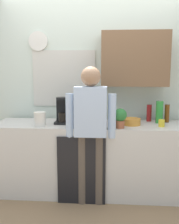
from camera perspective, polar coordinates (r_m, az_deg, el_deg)
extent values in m
plane|color=#8C6D4C|center=(3.24, 0.26, -19.45)|extent=(8.00, 8.00, 0.00)
cube|color=beige|center=(3.33, 0.64, -10.18)|extent=(2.46, 0.64, 0.90)
cube|color=black|center=(3.05, -1.83, -12.98)|extent=(0.56, 0.02, 0.81)
cube|color=silver|center=(3.58, 1.12, 5.13)|extent=(4.06, 0.10, 2.60)
cube|color=beige|center=(3.56, -5.71, 7.43)|extent=(0.86, 0.02, 0.76)
cube|color=#8CA5C6|center=(3.57, -5.69, 7.44)|extent=(0.80, 0.02, 0.70)
cube|color=brown|center=(3.37, 9.98, 11.49)|extent=(0.84, 0.32, 0.68)
cylinder|color=silver|center=(3.65, -11.33, 15.21)|extent=(0.26, 0.03, 0.26)
cube|color=black|center=(3.24, -5.84, -2.29)|extent=(0.20, 0.20, 0.03)
cube|color=black|center=(3.27, -5.70, 0.58)|extent=(0.18, 0.08, 0.28)
cylinder|color=black|center=(3.19, -5.95, -1.17)|extent=(0.11, 0.11, 0.11)
cylinder|color=black|center=(3.19, -5.93, 3.00)|extent=(0.17, 0.17, 0.03)
cylinder|color=maroon|center=(3.44, 13.12, -0.20)|extent=(0.06, 0.06, 0.22)
cylinder|color=brown|center=(3.43, 16.86, -0.30)|extent=(0.06, 0.06, 0.23)
cylinder|color=#2D8C33|center=(3.35, 15.30, -0.01)|extent=(0.09, 0.09, 0.28)
cylinder|color=yellow|center=(3.15, 15.73, -2.41)|extent=(0.07, 0.07, 0.08)
cylinder|color=#3351B2|center=(3.30, 2.45, -1.42)|extent=(0.08, 0.08, 0.10)
cylinder|color=orange|center=(3.18, 9.32, -2.12)|extent=(0.22, 0.22, 0.08)
cylinder|color=#9E5638|center=(2.97, 6.83, -2.74)|extent=(0.10, 0.10, 0.09)
sphere|color=#2D7233|center=(2.95, 6.87, -0.65)|extent=(0.15, 0.15, 0.15)
cylinder|color=silver|center=(3.11, -10.98, -1.56)|extent=(0.14, 0.14, 0.17)
cylinder|color=brown|center=(3.07, -1.64, -12.65)|extent=(0.12, 0.12, 0.82)
cylinder|color=brown|center=(3.06, 2.18, -12.75)|extent=(0.12, 0.12, 0.82)
cube|color=silver|center=(2.88, 0.27, 0.13)|extent=(0.36, 0.20, 0.56)
sphere|color=#A57A59|center=(2.84, 0.28, 7.92)|extent=(0.22, 0.22, 0.22)
cylinder|color=silver|center=(2.92, -4.44, -0.78)|extent=(0.09, 0.09, 0.50)
cylinder|color=silver|center=(2.88, 5.04, -0.91)|extent=(0.09, 0.09, 0.50)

